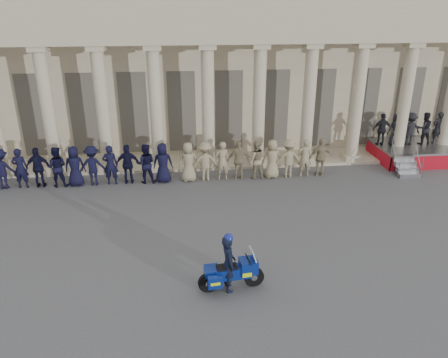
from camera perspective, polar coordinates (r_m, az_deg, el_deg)
ground at (r=15.96m, az=-4.51°, el=-8.85°), size 90.00×90.00×0.00m
building at (r=28.64m, az=-5.85°, el=14.79°), size 40.00×12.50×9.00m
officer_rank at (r=21.30m, az=-11.15°, el=1.96°), size 18.89×0.74×1.95m
reviewing_stand at (r=26.02m, az=23.71°, el=5.36°), size 5.04×4.11×2.64m
motorcycle at (r=13.57m, az=1.05°, el=-12.11°), size 2.06×0.88×1.32m
rider at (r=13.33m, az=0.58°, el=-10.82°), size 0.51×0.71×1.93m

